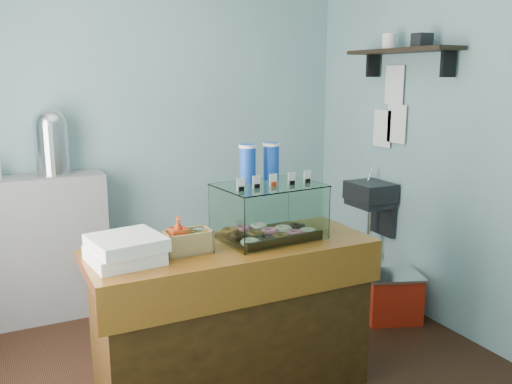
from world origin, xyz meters
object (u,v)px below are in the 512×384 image
counter (234,319)px  display_case (266,207)px  coffee_urn (51,140)px  red_cooler (392,296)px

counter → display_case: (0.24, 0.07, 0.62)m
coffee_urn → red_cooler: coffee_urn is taller
coffee_urn → red_cooler: 2.80m
red_cooler → counter: bearing=-146.1°
coffee_urn → red_cooler: size_ratio=0.99×
red_cooler → display_case: bearing=-146.7°
display_case → red_cooler: display_case is taller
counter → red_cooler: counter is taller
counter → display_case: 0.67m
counter → red_cooler: 1.54m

